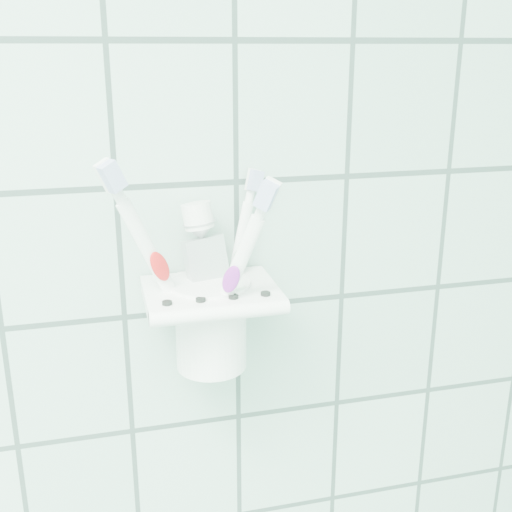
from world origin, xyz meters
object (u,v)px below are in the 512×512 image
Objects in this scene: cup at (211,320)px; toothbrush_blue at (217,263)px; holder_bracket at (210,295)px; toothpaste_tube at (222,270)px; toothbrush_pink at (200,247)px; toothbrush_orange at (196,259)px.

toothbrush_blue reaches higher than cup.
toothpaste_tube reaches higher than holder_bracket.
holder_bracket is 1.41× the size of cup.
holder_bracket is at bearing -95.45° from cup.
holder_bracket is 0.03m from toothbrush_blue.
holder_bracket is at bearing -164.06° from toothpaste_tube.
holder_bracket is 0.57× the size of toothbrush_pink.
toothpaste_tube is at bearing 15.75° from cup.
toothbrush_orange is at bearing -175.96° from toothpaste_tube.
toothbrush_blue is 0.03m from toothbrush_orange.
cup is at bearing 54.58° from toothbrush_orange.
cup is 0.07m from toothbrush_pink.
toothbrush_orange is at bearing -155.07° from toothbrush_blue.
cup is 0.05m from toothpaste_tube.
toothbrush_pink is 0.03m from toothpaste_tube.
cup is at bearing -79.26° from toothbrush_pink.
holder_bracket is 0.02m from toothpaste_tube.
toothbrush_blue is at bearing 52.83° from cup.
holder_bracket is 0.78× the size of toothpaste_tube.
toothbrush_pink is (-0.01, 0.01, 0.04)m from holder_bracket.
toothpaste_tube is (0.00, -0.01, -0.00)m from toothbrush_blue.
holder_bracket is 0.05m from toothbrush_pink.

